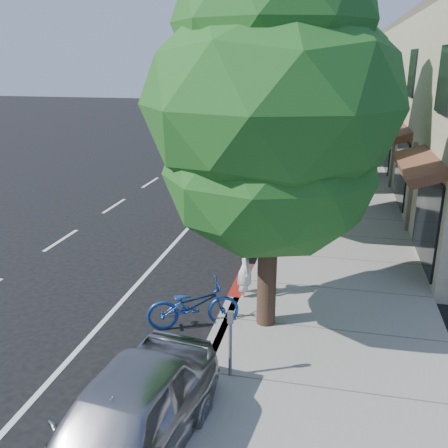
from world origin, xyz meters
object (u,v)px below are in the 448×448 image
(silver_suv, at_px, (236,184))
(pedestrian, at_px, (339,165))
(street_tree_2, at_px, (309,96))
(cyclist, at_px, (246,268))
(street_tree_4, at_px, (321,75))
(near_car_a, at_px, (123,425))
(dark_suv_far, at_px, (296,129))
(bicycle, at_px, (193,305))
(white_pickup, at_px, (261,146))
(street_tree_1, at_px, (298,78))
(dark_sedan, at_px, (270,173))
(street_tree_5, at_px, (324,70))
(street_tree_3, at_px, (316,78))
(street_tree_0, at_px, (272,109))

(silver_suv, relative_size, pedestrian, 3.88)
(street_tree_2, relative_size, cyclist, 4.04)
(street_tree_4, height_order, near_car_a, street_tree_4)
(street_tree_2, xyz_separation_m, dark_suv_far, (-1.51, 13.58, -3.12))
(bicycle, relative_size, silver_suv, 0.30)
(cyclist, height_order, white_pickup, cyclist)
(street_tree_1, relative_size, dark_sedan, 1.60)
(street_tree_4, xyz_separation_m, street_tree_5, (-0.00, 6.00, 0.16))
(street_tree_1, height_order, dark_suv_far, street_tree_1)
(street_tree_2, relative_size, dark_sedan, 1.30)
(street_tree_2, height_order, near_car_a, street_tree_2)
(cyclist, bearing_deg, street_tree_3, -8.69)
(street_tree_4, bearing_deg, street_tree_3, -90.00)
(street_tree_0, xyz_separation_m, street_tree_1, (0.00, 6.00, 0.37))
(bicycle, bearing_deg, street_tree_3, -27.78)
(street_tree_0, bearing_deg, dark_sedan, 97.11)
(street_tree_2, xyz_separation_m, street_tree_4, (0.00, 12.00, 0.51))
(street_tree_4, relative_size, dark_sedan, 1.48)
(dark_suv_far, bearing_deg, street_tree_0, -86.46)
(white_pickup, height_order, dark_suv_far, dark_suv_far)
(street_tree_0, bearing_deg, street_tree_3, 90.00)
(street_tree_1, height_order, cyclist, street_tree_1)
(street_tree_2, relative_size, street_tree_4, 0.88)
(street_tree_2, distance_m, cyclist, 11.27)
(street_tree_1, xyz_separation_m, street_tree_5, (0.00, 24.00, -0.27))
(cyclist, height_order, dark_suv_far, dark_suv_far)
(bicycle, bearing_deg, cyclist, -53.44)
(street_tree_5, height_order, pedestrian, street_tree_5)
(street_tree_0, height_order, street_tree_4, street_tree_4)
(street_tree_1, bearing_deg, dark_sedan, 104.63)
(street_tree_5, bearing_deg, street_tree_4, -90.00)
(cyclist, bearing_deg, dark_sedan, -2.11)
(street_tree_0, xyz_separation_m, near_car_a, (-1.40, -4.19, -3.89))
(white_pickup, bearing_deg, dark_sedan, -71.45)
(street_tree_4, height_order, bicycle, street_tree_4)
(street_tree_3, xyz_separation_m, bicycle, (-1.52, -18.26, -4.04))
(street_tree_0, bearing_deg, street_tree_2, 90.00)
(street_tree_1, distance_m, street_tree_4, 18.00)
(bicycle, xyz_separation_m, dark_suv_far, (0.01, 25.84, 0.39))
(white_pickup, relative_size, pedestrian, 3.03)
(street_tree_5, relative_size, bicycle, 3.87)
(street_tree_1, distance_m, street_tree_2, 6.07)
(dark_sedan, bearing_deg, cyclist, -89.00)
(street_tree_5, bearing_deg, pedestrian, -85.23)
(street_tree_4, relative_size, bicycle, 3.86)
(white_pickup, height_order, pedestrian, pedestrian)
(white_pickup, bearing_deg, street_tree_0, -74.28)
(street_tree_2, distance_m, near_car_a, 16.58)
(cyclist, xyz_separation_m, silver_suv, (-1.80, 7.75, 0.09))
(street_tree_2, height_order, silver_suv, street_tree_2)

